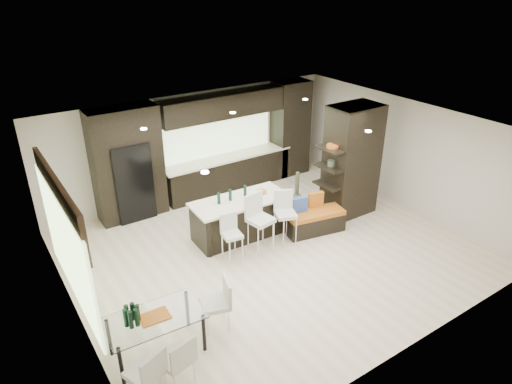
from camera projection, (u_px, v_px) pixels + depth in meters
ground at (271, 250)px, 9.82m from camera, size 8.00×8.00×0.00m
back_wall at (194, 144)px, 11.84m from camera, size 8.00×0.02×2.70m
left_wall at (68, 256)px, 7.23m from camera, size 0.02×7.00×2.70m
right_wall at (404, 154)px, 11.22m from camera, size 0.02×7.00×2.70m
ceiling at (274, 130)px, 8.63m from camera, size 8.00×7.00×0.02m
window_left at (67, 249)px, 7.40m from camera, size 0.04×3.20×1.90m
window_back at (215, 133)px, 12.02m from camera, size 3.40×0.04×1.20m
stone_accent at (59, 200)px, 7.02m from camera, size 0.08×3.00×0.80m
ceiling_spots at (266, 128)px, 8.83m from camera, size 4.00×3.00×0.02m
back_cabinetry at (217, 144)px, 11.85m from camera, size 6.80×0.68×2.70m
refrigerator at (130, 180)px, 10.79m from camera, size 0.90×0.68×1.90m
partition_column at (352, 161)px, 10.82m from camera, size 1.20×0.80×2.70m
kitchen_island at (240, 218)px, 10.17m from camera, size 2.20×1.02×0.90m
stool_left at (232, 243)px, 9.29m from camera, size 0.42×0.42×0.84m
stool_mid at (261, 230)px, 9.54m from camera, size 0.54×0.54×1.06m
stool_right at (285, 223)px, 9.91m from camera, size 0.55×0.55×0.96m
bench at (315, 221)px, 10.41m from camera, size 1.43×0.77×0.52m
floor_vase at (297, 194)px, 11.02m from camera, size 0.43×0.43×1.12m
dining_table at (157, 335)px, 7.05m from camera, size 1.50×0.89×0.70m
chair_near at (176, 362)px, 6.49m from camera, size 0.54×0.54×0.83m
chair_far at (146, 376)px, 6.26m from camera, size 0.58×0.58×0.84m
chair_end at (215, 306)px, 7.54m from camera, size 0.57×0.57×0.85m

